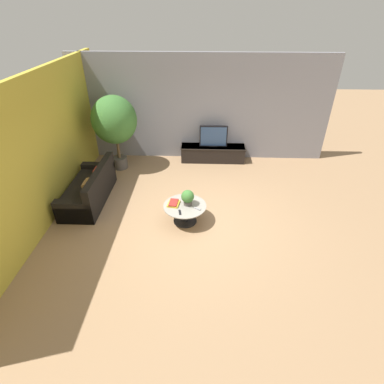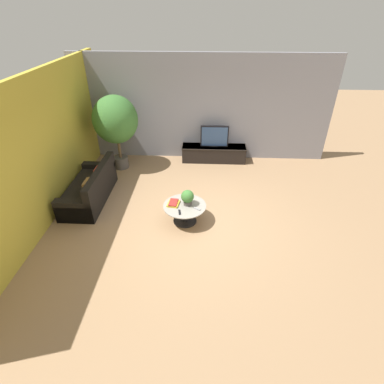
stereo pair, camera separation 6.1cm
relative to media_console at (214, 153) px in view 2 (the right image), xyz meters
name	(u,v)px [view 2 (the right image)]	position (x,y,z in m)	size (l,w,h in m)	color
ground_plane	(198,219)	(-0.39, -2.94, -0.25)	(24.00, 24.00, 0.00)	#9E7A56
back_wall_stone	(202,109)	(-0.39, 0.32, 1.25)	(7.40, 0.12, 3.00)	gray
side_wall_left	(41,151)	(-3.65, -2.74, 1.25)	(0.12, 7.40, 3.00)	gold
media_console	(214,153)	(0.00, 0.00, 0.00)	(1.92, 0.50, 0.48)	black
television	(214,136)	(0.00, 0.00, 0.54)	(0.81, 0.13, 0.63)	black
coffee_table	(185,210)	(-0.67, -3.02, 0.05)	(0.93, 0.93, 0.42)	black
couch_by_wall	(91,189)	(-3.00, -2.26, 0.03)	(0.84, 1.96, 0.84)	black
potted_palm_tall	(115,121)	(-2.69, -0.56, 1.15)	(1.21, 1.21, 2.08)	#514C47
potted_plant_tabletop	(187,197)	(-0.61, -2.98, 0.37)	(0.28, 0.28, 0.35)	#514C47
book_stack	(173,203)	(-0.91, -2.99, 0.20)	(0.28, 0.31, 0.06)	gold
remote_black	(180,212)	(-0.76, -3.29, 0.18)	(0.04, 0.16, 0.02)	black
remote_silver	(197,209)	(-0.40, -3.15, 0.18)	(0.04, 0.16, 0.02)	gray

